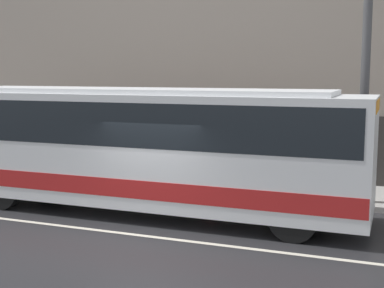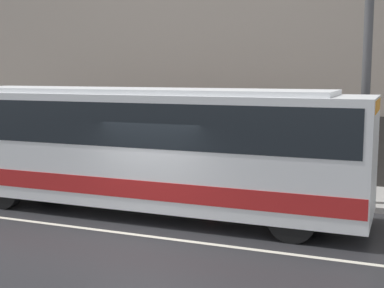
% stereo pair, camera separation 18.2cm
% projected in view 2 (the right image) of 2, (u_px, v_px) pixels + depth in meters
% --- Properties ---
extents(ground_plane, '(60.00, 60.00, 0.00)m').
position_uv_depth(ground_plane, '(138.00, 235.00, 12.16)').
color(ground_plane, '#262628').
extents(sidewalk, '(60.00, 2.82, 0.16)m').
position_uv_depth(sidewalk, '(217.00, 185.00, 17.12)').
color(sidewalk, '#A09E99').
rests_on(sidewalk, ground_plane).
extents(building_facade, '(60.00, 0.35, 9.33)m').
position_uv_depth(building_facade, '(233.00, 48.00, 17.96)').
color(building_facade, gray).
rests_on(building_facade, ground_plane).
extents(lane_stripe, '(54.00, 0.14, 0.01)m').
position_uv_depth(lane_stripe, '(138.00, 235.00, 12.16)').
color(lane_stripe, beige).
rests_on(lane_stripe, ground_plane).
extents(transit_bus, '(11.88, 2.53, 3.27)m').
position_uv_depth(transit_bus, '(137.00, 143.00, 14.02)').
color(transit_bus, white).
rests_on(transit_bus, ground_plane).
extents(utility_pole_near, '(0.24, 0.24, 8.16)m').
position_uv_depth(utility_pole_near, '(367.00, 51.00, 14.03)').
color(utility_pole_near, '#4C4C4F').
rests_on(utility_pole_near, sidewalk).
extents(pedestrian_waiting, '(0.36, 0.36, 1.57)m').
position_uv_depth(pedestrian_waiting, '(213.00, 164.00, 16.45)').
color(pedestrian_waiting, maroon).
rests_on(pedestrian_waiting, sidewalk).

